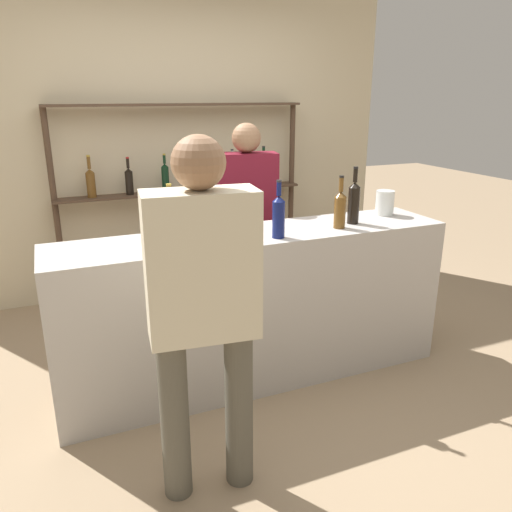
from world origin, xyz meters
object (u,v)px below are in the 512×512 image
counter_bottle_0 (340,208)px  counter_bottle_3 (354,202)px  cork_jar (385,203)px  counter_bottle_1 (170,216)px  customer_left (203,301)px  counter_bottle_2 (279,215)px  wine_glass (220,218)px  server_behind_counter (247,215)px

counter_bottle_0 → counter_bottle_3: (0.14, 0.07, 0.02)m
counter_bottle_0 → cork_jar: size_ratio=1.94×
cork_jar → counter_bottle_1: bearing=178.1°
counter_bottle_0 → customer_left: bearing=-146.9°
counter_bottle_1 → counter_bottle_3: bearing=-8.3°
counter_bottle_2 → customer_left: customer_left is taller
counter_bottle_0 → wine_glass: size_ratio=2.10×
counter_bottle_2 → customer_left: (-0.65, -0.66, -0.16)m
counter_bottle_3 → cork_jar: bearing=19.7°
counter_bottle_3 → cork_jar: (0.33, 0.12, -0.06)m
wine_glass → cork_jar: bearing=4.5°
counter_bottle_3 → server_behind_counter: 0.85m
server_behind_counter → customer_left: (-0.78, -1.46, 0.03)m
counter_bottle_0 → cork_jar: 0.51m
counter_bottle_2 → cork_jar: bearing=14.4°
counter_bottle_0 → counter_bottle_1: (-1.00, 0.23, -0.01)m
counter_bottle_1 → customer_left: customer_left is taller
server_behind_counter → counter_bottle_2: bearing=3.8°
counter_bottle_2 → counter_bottle_3: size_ratio=0.92×
counter_bottle_1 → counter_bottle_2: (0.56, -0.28, 0.01)m
counter_bottle_1 → counter_bottle_2: counter_bottle_2 is taller
counter_bottle_3 → server_behind_counter: bearing=123.5°
cork_jar → server_behind_counter: (-0.78, 0.57, -0.14)m
server_behind_counter → customer_left: size_ratio=0.97×
counter_bottle_2 → server_behind_counter: size_ratio=0.21×
counter_bottle_0 → server_behind_counter: 0.83m
counter_bottle_0 → customer_left: size_ratio=0.20×
counter_bottle_2 → cork_jar: size_ratio=2.00×
wine_glass → customer_left: (-0.35, -0.80, -0.14)m
counter_bottle_2 → counter_bottle_0: bearing=6.6°
counter_bottle_2 → counter_bottle_3: counter_bottle_3 is taller
cork_jar → server_behind_counter: bearing=144.0°
server_behind_counter → cork_jar: bearing=66.6°
counter_bottle_0 → server_behind_counter: (-0.31, 0.75, -0.18)m
counter_bottle_3 → customer_left: 1.47m
counter_bottle_1 → wine_glass: counter_bottle_1 is taller
customer_left → counter_bottle_3: bearing=-51.3°
wine_glass → customer_left: customer_left is taller
server_behind_counter → counter_bottle_0: bearing=35.3°
counter_bottle_0 → customer_left: 1.31m
counter_bottle_1 → counter_bottle_3: size_ratio=0.84×
counter_bottle_0 → customer_left: (-1.09, -0.71, -0.15)m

